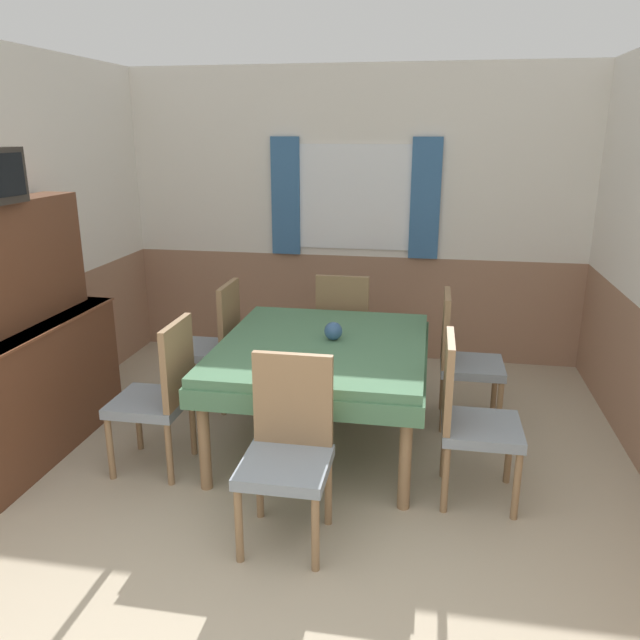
# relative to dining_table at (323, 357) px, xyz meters

# --- Properties ---
(wall_back) EXTENTS (4.50, 0.10, 2.60)m
(wall_back) POSITION_rel_dining_table_xyz_m (-0.03, 1.82, 0.68)
(wall_back) COLOR white
(wall_back) RESTS_ON ground_plane
(dining_table) EXTENTS (1.36, 1.56, 0.73)m
(dining_table) POSITION_rel_dining_table_xyz_m (0.00, 0.00, 0.00)
(dining_table) COLOR #4C7A56
(dining_table) RESTS_ON ground_plane
(chair_left_near) EXTENTS (0.44, 0.44, 0.97)m
(chair_left_near) POSITION_rel_dining_table_xyz_m (-0.92, -0.49, -0.11)
(chair_left_near) COLOR #93704C
(chair_left_near) RESTS_ON ground_plane
(chair_left_far) EXTENTS (0.44, 0.44, 0.97)m
(chair_left_far) POSITION_rel_dining_table_xyz_m (-0.92, 0.49, -0.11)
(chair_left_far) COLOR #93704C
(chair_left_far) RESTS_ON ground_plane
(chair_head_window) EXTENTS (0.44, 0.44, 0.97)m
(chair_head_window) POSITION_rel_dining_table_xyz_m (0.00, 1.02, -0.11)
(chair_head_window) COLOR #93704C
(chair_head_window) RESTS_ON ground_plane
(chair_right_far) EXTENTS (0.44, 0.44, 0.97)m
(chair_right_far) POSITION_rel_dining_table_xyz_m (0.92, 0.49, -0.11)
(chair_right_far) COLOR #93704C
(chair_right_far) RESTS_ON ground_plane
(chair_head_near) EXTENTS (0.44, 0.44, 0.97)m
(chair_head_near) POSITION_rel_dining_table_xyz_m (0.00, -1.02, -0.11)
(chair_head_near) COLOR #93704C
(chair_head_near) RESTS_ON ground_plane
(chair_right_near) EXTENTS (0.44, 0.44, 0.97)m
(chair_right_near) POSITION_rel_dining_table_xyz_m (0.92, -0.49, -0.11)
(chair_right_near) COLOR #93704C
(chair_right_near) RESTS_ON ground_plane
(sideboard) EXTENTS (0.46, 1.46, 1.64)m
(sideboard) POSITION_rel_dining_table_xyz_m (-1.86, -0.43, 0.06)
(sideboard) COLOR brown
(sideboard) RESTS_ON ground_plane
(vase) EXTENTS (0.12, 0.12, 0.12)m
(vase) POSITION_rel_dining_table_xyz_m (0.06, 0.06, 0.16)
(vase) COLOR #335684
(vase) RESTS_ON dining_table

